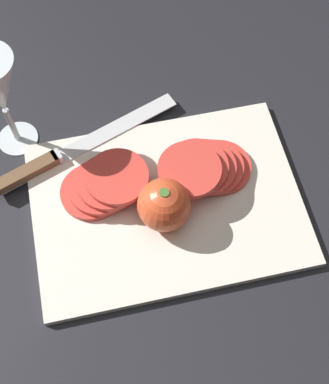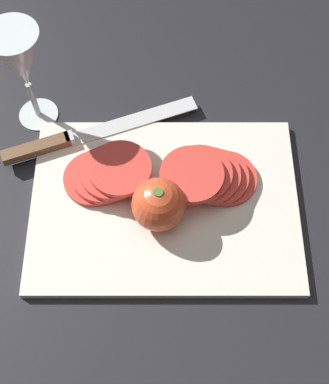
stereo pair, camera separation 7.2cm
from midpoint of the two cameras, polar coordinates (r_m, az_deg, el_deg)
name	(u,v)px [view 2 (the right image)]	position (r m, az deg, el deg)	size (l,w,h in m)	color
ground_plane	(166,192)	(0.77, 2.88, -0.30)	(3.00, 3.00, 0.00)	black
cutting_board	(164,204)	(0.75, 2.73, -1.54)	(0.37, 0.27, 0.01)	silver
wine_glass	(23,63)	(0.76, -12.23, 13.09)	(0.07, 0.07, 0.17)	silver
whole_tomato	(161,205)	(0.70, 2.48, -1.64)	(0.07, 0.07, 0.07)	#DB4C28
knife	(66,140)	(0.79, -7.97, 5.25)	(0.29, 0.12, 0.01)	silver
tomato_slice_stack_near	(211,175)	(0.74, 7.77, 1.53)	(0.14, 0.10, 0.04)	#D63D33
tomato_slice_stack_far	(109,173)	(0.75, -3.23, 1.72)	(0.13, 0.09, 0.04)	#D63D33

